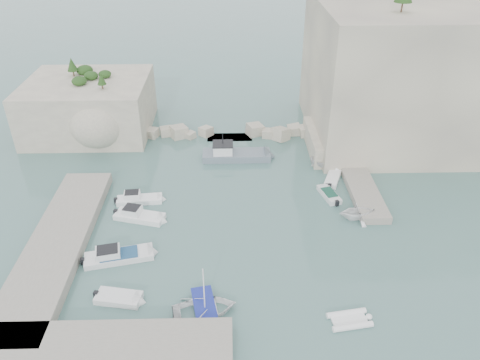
{
  "coord_description": "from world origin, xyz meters",
  "views": [
    {
      "loc": [
        -1.02,
        -34.89,
        28.11
      ],
      "look_at": [
        0.0,
        6.0,
        3.0
      ],
      "focal_mm": 35.0,
      "sensor_mm": 36.0,
      "label": 1
    }
  ],
  "objects_px": {
    "motorboat_a": "(140,202)",
    "tender_east_c": "(333,180)",
    "tender_east_b": "(329,197)",
    "work_boat": "(236,158)",
    "motorboat_d": "(120,259)",
    "tender_east_a": "(356,218)",
    "motorboat_e": "(119,300)",
    "rowboat": "(205,312)",
    "inflatable_dinghy": "(349,321)",
    "motorboat_b": "(140,219)",
    "tender_east_d": "(326,168)"
  },
  "relations": [
    {
      "from": "motorboat_a",
      "to": "tender_east_c",
      "type": "relative_size",
      "value": 1.22
    },
    {
      "from": "tender_east_b",
      "to": "work_boat",
      "type": "relative_size",
      "value": 0.43
    },
    {
      "from": "motorboat_d",
      "to": "tender_east_a",
      "type": "relative_size",
      "value": 1.79
    },
    {
      "from": "motorboat_e",
      "to": "tender_east_b",
      "type": "relative_size",
      "value": 1.02
    },
    {
      "from": "rowboat",
      "to": "work_boat",
      "type": "distance_m",
      "value": 25.15
    },
    {
      "from": "inflatable_dinghy",
      "to": "tender_east_b",
      "type": "height_order",
      "value": "tender_east_b"
    },
    {
      "from": "tender_east_b",
      "to": "work_boat",
      "type": "xyz_separation_m",
      "value": [
        -9.89,
        8.87,
        0.0
      ]
    },
    {
      "from": "motorboat_a",
      "to": "work_boat",
      "type": "height_order",
      "value": "work_boat"
    },
    {
      "from": "motorboat_d",
      "to": "tender_east_b",
      "type": "xyz_separation_m",
      "value": [
        20.78,
        9.62,
        0.0
      ]
    },
    {
      "from": "motorboat_b",
      "to": "tender_east_a",
      "type": "distance_m",
      "value": 21.96
    },
    {
      "from": "motorboat_e",
      "to": "tender_east_a",
      "type": "height_order",
      "value": "tender_east_a"
    },
    {
      "from": "work_boat",
      "to": "motorboat_e",
      "type": "bearing_deg",
      "value": -113.02
    },
    {
      "from": "tender_east_a",
      "to": "tender_east_d",
      "type": "relative_size",
      "value": 0.93
    },
    {
      "from": "motorboat_b",
      "to": "motorboat_e",
      "type": "bearing_deg",
      "value": -74.29
    },
    {
      "from": "motorboat_d",
      "to": "motorboat_a",
      "type": "bearing_deg",
      "value": 75.4
    },
    {
      "from": "motorboat_d",
      "to": "inflatable_dinghy",
      "type": "relative_size",
      "value": 1.91
    },
    {
      "from": "motorboat_b",
      "to": "work_boat",
      "type": "relative_size",
      "value": 0.6
    },
    {
      "from": "work_boat",
      "to": "rowboat",
      "type": "bearing_deg",
      "value": -96.82
    },
    {
      "from": "motorboat_d",
      "to": "work_boat",
      "type": "xyz_separation_m",
      "value": [
        10.9,
        18.49,
        0.0
      ]
    },
    {
      "from": "work_boat",
      "to": "tender_east_c",
      "type": "bearing_deg",
      "value": -26.54
    },
    {
      "from": "work_boat",
      "to": "tender_east_d",
      "type": "bearing_deg",
      "value": -14.45
    },
    {
      "from": "motorboat_d",
      "to": "tender_east_b",
      "type": "height_order",
      "value": "motorboat_d"
    },
    {
      "from": "motorboat_d",
      "to": "motorboat_b",
      "type": "height_order",
      "value": "same"
    },
    {
      "from": "motorboat_e",
      "to": "motorboat_b",
      "type": "bearing_deg",
      "value": 100.88
    },
    {
      "from": "tender_east_a",
      "to": "motorboat_e",
      "type": "bearing_deg",
      "value": 108.05
    },
    {
      "from": "motorboat_e",
      "to": "work_boat",
      "type": "distance_m",
      "value": 25.58
    },
    {
      "from": "rowboat",
      "to": "work_boat",
      "type": "height_order",
      "value": "work_boat"
    },
    {
      "from": "motorboat_b",
      "to": "tender_east_b",
      "type": "relative_size",
      "value": 1.4
    },
    {
      "from": "tender_east_c",
      "to": "tender_east_b",
      "type": "bearing_deg",
      "value": -176.3
    },
    {
      "from": "inflatable_dinghy",
      "to": "tender_east_d",
      "type": "relative_size",
      "value": 0.87
    },
    {
      "from": "motorboat_a",
      "to": "tender_east_a",
      "type": "bearing_deg",
      "value": -14.29
    },
    {
      "from": "tender_east_a",
      "to": "tender_east_c",
      "type": "xyz_separation_m",
      "value": [
        -0.96,
        7.46,
        0.0
      ]
    },
    {
      "from": "motorboat_d",
      "to": "inflatable_dinghy",
      "type": "distance_m",
      "value": 20.6
    },
    {
      "from": "motorboat_a",
      "to": "inflatable_dinghy",
      "type": "relative_size",
      "value": 1.49
    },
    {
      "from": "tender_east_d",
      "to": "work_boat",
      "type": "xyz_separation_m",
      "value": [
        -10.68,
        2.73,
        0.0
      ]
    },
    {
      "from": "motorboat_e",
      "to": "tender_east_d",
      "type": "distance_m",
      "value": 29.33
    },
    {
      "from": "tender_east_c",
      "to": "inflatable_dinghy",
      "type": "bearing_deg",
      "value": -166.28
    },
    {
      "from": "inflatable_dinghy",
      "to": "work_boat",
      "type": "distance_m",
      "value": 27.46
    },
    {
      "from": "inflatable_dinghy",
      "to": "tender_east_a",
      "type": "relative_size",
      "value": 0.94
    },
    {
      "from": "motorboat_a",
      "to": "tender_east_a",
      "type": "xyz_separation_m",
      "value": [
        22.44,
        -3.54,
        0.0
      ]
    },
    {
      "from": "motorboat_a",
      "to": "tender_east_d",
      "type": "height_order",
      "value": "tender_east_d"
    },
    {
      "from": "tender_east_d",
      "to": "tender_east_b",
      "type": "bearing_deg",
      "value": -169.66
    },
    {
      "from": "motorboat_b",
      "to": "work_boat",
      "type": "height_order",
      "value": "work_boat"
    },
    {
      "from": "tender_east_a",
      "to": "tender_east_b",
      "type": "xyz_separation_m",
      "value": [
        -2.05,
        4.04,
        0.0
      ]
    },
    {
      "from": "inflatable_dinghy",
      "to": "rowboat",
      "type": "bearing_deg",
      "value": 164.88
    },
    {
      "from": "tender_east_a",
      "to": "tender_east_b",
      "type": "distance_m",
      "value": 4.53
    },
    {
      "from": "tender_east_d",
      "to": "rowboat",
      "type": "bearing_deg",
      "value": 166.28
    },
    {
      "from": "motorboat_a",
      "to": "tender_east_a",
      "type": "relative_size",
      "value": 1.4
    },
    {
      "from": "motorboat_d",
      "to": "work_boat",
      "type": "bearing_deg",
      "value": 47.3
    },
    {
      "from": "motorboat_e",
      "to": "motorboat_a",
      "type": "bearing_deg",
      "value": 102.78
    }
  ]
}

